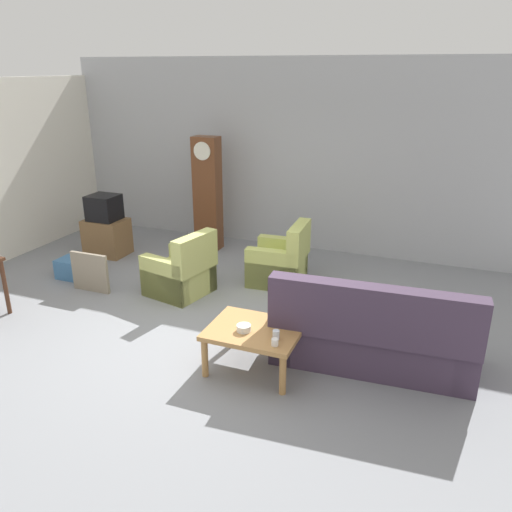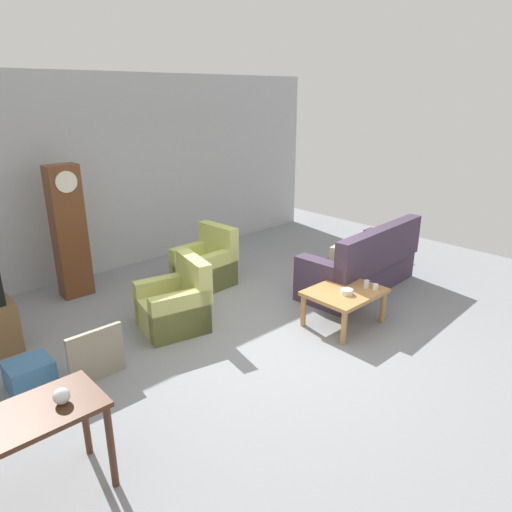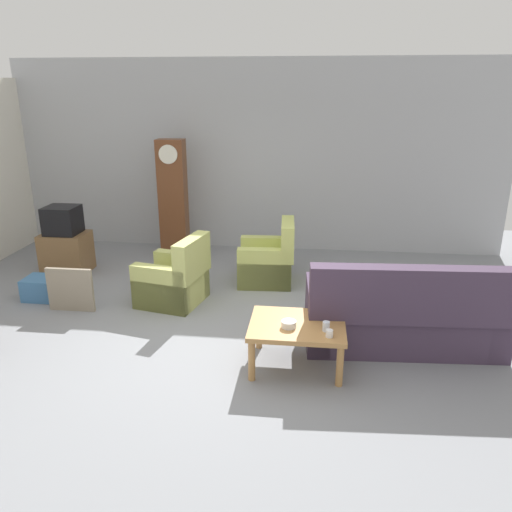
{
  "view_description": "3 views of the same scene",
  "coord_description": "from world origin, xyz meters",
  "px_view_note": "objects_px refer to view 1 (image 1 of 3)",
  "views": [
    {
      "loc": [
        2.63,
        -4.79,
        3.03
      ],
      "look_at": [
        0.58,
        0.4,
        0.96
      ],
      "focal_mm": 35.77,
      "sensor_mm": 36.0,
      "label": 1
    },
    {
      "loc": [
        -3.7,
        -3.68,
        2.89
      ],
      "look_at": [
        0.13,
        0.45,
        0.9
      ],
      "focal_mm": 32.64,
      "sensor_mm": 36.0,
      "label": 2
    },
    {
      "loc": [
        1.0,
        -4.96,
        2.73
      ],
      "look_at": [
        0.4,
        0.11,
        1.0
      ],
      "focal_mm": 34.95,
      "sensor_mm": 36.0,
      "label": 3
    }
  ],
  "objects_px": {
    "tv_stand_cabinet": "(107,237)",
    "tv_crt": "(104,208)",
    "grandfather_clock": "(208,194)",
    "coffee_table_wood": "(255,334)",
    "storage_box_blue": "(74,268)",
    "framed_picture_leaning": "(90,272)",
    "cup_blue_rimmed": "(276,335)",
    "bowl_white_stacked": "(244,328)",
    "couch_floral": "(372,335)",
    "armchair_olive_near": "(181,273)",
    "armchair_olive_far": "(280,263)",
    "cup_white_porcelain": "(275,342)"
  },
  "relations": [
    {
      "from": "couch_floral",
      "to": "cup_white_porcelain",
      "type": "distance_m",
      "value": 1.15
    },
    {
      "from": "armchair_olive_near",
      "to": "armchair_olive_far",
      "type": "relative_size",
      "value": 1.01
    },
    {
      "from": "couch_floral",
      "to": "cup_white_porcelain",
      "type": "xyz_separation_m",
      "value": [
        -0.83,
        -0.78,
        0.16
      ]
    },
    {
      "from": "tv_crt",
      "to": "framed_picture_leaning",
      "type": "relative_size",
      "value": 0.8
    },
    {
      "from": "couch_floral",
      "to": "coffee_table_wood",
      "type": "xyz_separation_m",
      "value": [
        -1.14,
        -0.53,
        0.05
      ]
    },
    {
      "from": "armchair_olive_far",
      "to": "tv_crt",
      "type": "distance_m",
      "value": 3.19
    },
    {
      "from": "couch_floral",
      "to": "framed_picture_leaning",
      "type": "height_order",
      "value": "couch_floral"
    },
    {
      "from": "framed_picture_leaning",
      "to": "storage_box_blue",
      "type": "height_order",
      "value": "framed_picture_leaning"
    },
    {
      "from": "framed_picture_leaning",
      "to": "bowl_white_stacked",
      "type": "distance_m",
      "value": 3.05
    },
    {
      "from": "tv_crt",
      "to": "framed_picture_leaning",
      "type": "height_order",
      "value": "tv_crt"
    },
    {
      "from": "cup_white_porcelain",
      "to": "bowl_white_stacked",
      "type": "relative_size",
      "value": 0.48
    },
    {
      "from": "armchair_olive_far",
      "to": "tv_stand_cabinet",
      "type": "bearing_deg",
      "value": 178.68
    },
    {
      "from": "grandfather_clock",
      "to": "cup_blue_rimmed",
      "type": "relative_size",
      "value": 19.89
    },
    {
      "from": "coffee_table_wood",
      "to": "storage_box_blue",
      "type": "distance_m",
      "value": 3.76
    },
    {
      "from": "armchair_olive_far",
      "to": "cup_white_porcelain",
      "type": "relative_size",
      "value": 12.69
    },
    {
      "from": "grandfather_clock",
      "to": "coffee_table_wood",
      "type": "bearing_deg",
      "value": -56.56
    },
    {
      "from": "armchair_olive_far",
      "to": "framed_picture_leaning",
      "type": "relative_size",
      "value": 1.53
    },
    {
      "from": "armchair_olive_near",
      "to": "grandfather_clock",
      "type": "xyz_separation_m",
      "value": [
        -0.52,
        1.9,
        0.68
      ]
    },
    {
      "from": "grandfather_clock",
      "to": "tv_crt",
      "type": "xyz_separation_m",
      "value": [
        -1.47,
        -0.93,
        -0.16
      ]
    },
    {
      "from": "grandfather_clock",
      "to": "storage_box_blue",
      "type": "height_order",
      "value": "grandfather_clock"
    },
    {
      "from": "coffee_table_wood",
      "to": "bowl_white_stacked",
      "type": "bearing_deg",
      "value": -131.82
    },
    {
      "from": "grandfather_clock",
      "to": "tv_stand_cabinet",
      "type": "distance_m",
      "value": 1.87
    },
    {
      "from": "armchair_olive_near",
      "to": "framed_picture_leaning",
      "type": "relative_size",
      "value": 1.56
    },
    {
      "from": "storage_box_blue",
      "to": "cup_white_porcelain",
      "type": "relative_size",
      "value": 5.93
    },
    {
      "from": "couch_floral",
      "to": "coffee_table_wood",
      "type": "relative_size",
      "value": 2.24
    },
    {
      "from": "couch_floral",
      "to": "coffee_table_wood",
      "type": "bearing_deg",
      "value": -154.87
    },
    {
      "from": "armchair_olive_near",
      "to": "armchair_olive_far",
      "type": "height_order",
      "value": "same"
    },
    {
      "from": "couch_floral",
      "to": "armchair_olive_far",
      "type": "height_order",
      "value": "couch_floral"
    },
    {
      "from": "tv_stand_cabinet",
      "to": "tv_crt",
      "type": "xyz_separation_m",
      "value": [
        0.0,
        0.0,
        0.52
      ]
    },
    {
      "from": "armchair_olive_far",
      "to": "cup_white_porcelain",
      "type": "xyz_separation_m",
      "value": [
        0.82,
        -2.55,
        0.21
      ]
    },
    {
      "from": "coffee_table_wood",
      "to": "cup_white_porcelain",
      "type": "relative_size",
      "value": 13.24
    },
    {
      "from": "tv_stand_cabinet",
      "to": "framed_picture_leaning",
      "type": "distance_m",
      "value": 1.55
    },
    {
      "from": "grandfather_clock",
      "to": "framed_picture_leaning",
      "type": "relative_size",
      "value": 3.25
    },
    {
      "from": "cup_white_porcelain",
      "to": "tv_crt",
      "type": "bearing_deg",
      "value": 146.5
    },
    {
      "from": "couch_floral",
      "to": "cup_blue_rimmed",
      "type": "relative_size",
      "value": 21.91
    },
    {
      "from": "storage_box_blue",
      "to": "bowl_white_stacked",
      "type": "relative_size",
      "value": 2.87
    },
    {
      "from": "armchair_olive_near",
      "to": "tv_stand_cabinet",
      "type": "height_order",
      "value": "armchair_olive_near"
    },
    {
      "from": "grandfather_clock",
      "to": "couch_floral",
      "type": "bearing_deg",
      "value": -39.84
    },
    {
      "from": "coffee_table_wood",
      "to": "tv_crt",
      "type": "xyz_separation_m",
      "value": [
        -3.65,
        2.38,
        0.42
      ]
    },
    {
      "from": "armchair_olive_far",
      "to": "coffee_table_wood",
      "type": "distance_m",
      "value": 2.36
    },
    {
      "from": "framed_picture_leaning",
      "to": "cup_white_porcelain",
      "type": "distance_m",
      "value": 3.48
    },
    {
      "from": "cup_white_porcelain",
      "to": "bowl_white_stacked",
      "type": "xyz_separation_m",
      "value": [
        -0.4,
        0.16,
        -0.0
      ]
    },
    {
      "from": "tv_stand_cabinet",
      "to": "tv_crt",
      "type": "height_order",
      "value": "tv_crt"
    },
    {
      "from": "coffee_table_wood",
      "to": "cup_blue_rimmed",
      "type": "relative_size",
      "value": 9.79
    },
    {
      "from": "storage_box_blue",
      "to": "tv_crt",
      "type": "bearing_deg",
      "value": 98.11
    },
    {
      "from": "cup_blue_rimmed",
      "to": "bowl_white_stacked",
      "type": "bearing_deg",
      "value": 173.86
    },
    {
      "from": "framed_picture_leaning",
      "to": "cup_blue_rimmed",
      "type": "bearing_deg",
      "value": -19.54
    },
    {
      "from": "coffee_table_wood",
      "to": "framed_picture_leaning",
      "type": "distance_m",
      "value": 3.09
    },
    {
      "from": "bowl_white_stacked",
      "to": "cup_white_porcelain",
      "type": "bearing_deg",
      "value": -21.76
    },
    {
      "from": "tv_crt",
      "to": "cup_white_porcelain",
      "type": "height_order",
      "value": "tv_crt"
    }
  ]
}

